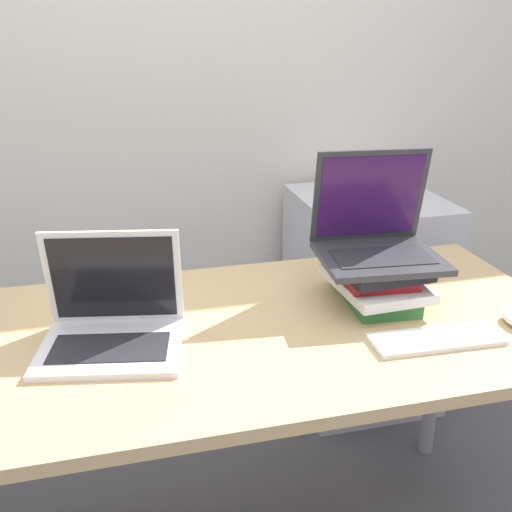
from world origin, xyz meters
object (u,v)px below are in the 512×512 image
Objects in this scene: mini_fridge at (363,299)px; book_stack at (376,280)px; wireless_keyboard at (436,339)px; laptop_left at (112,324)px; laptop_on_books at (376,236)px.

book_stack is at bearing -113.38° from mini_fridge.
mini_fridge reaches higher than wireless_keyboard.
wireless_keyboard is at bearing -13.62° from laptop_left.
laptop_left is at bearing -174.46° from book_stack.
laptop_on_books is at bearing -113.87° from mini_fridge.
mini_fridge is (0.30, 0.69, -0.41)m from book_stack.
book_stack reaches higher than mini_fridge.
laptop_on_books is 0.31m from wireless_keyboard.
laptop_on_books is 1.05× the size of wireless_keyboard.
wireless_keyboard is 0.37× the size of mini_fridge.
laptop_left is 0.68m from book_stack.
laptop_on_books reaches higher than mini_fridge.
laptop_on_books is at bearing 7.86° from laptop_left.
laptop_left is 1.08× the size of laptop_on_books.
wireless_keyboard is 1.03m from mini_fridge.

